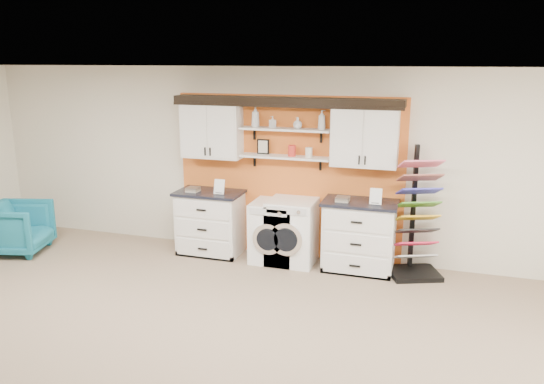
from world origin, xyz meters
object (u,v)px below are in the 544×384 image
(washer, at_px, (275,231))
(sample_rack, at_px, (416,236))
(base_cabinet_left, at_px, (211,222))
(dryer, at_px, (292,231))
(base_cabinet_right, at_px, (359,236))
(armchair, at_px, (18,228))

(washer, relative_size, sample_rack, 0.50)
(base_cabinet_left, distance_m, sample_rack, 3.02)
(base_cabinet_left, bearing_deg, dryer, -0.15)
(base_cabinet_right, height_order, washer, base_cabinet_right)
(armchair, bearing_deg, base_cabinet_left, -87.59)
(armchair, bearing_deg, sample_rack, -95.78)
(base_cabinet_right, xyz_separation_m, armchair, (-5.09, -0.86, -0.11))
(base_cabinet_left, xyz_separation_m, washer, (1.03, -0.00, -0.04))
(base_cabinet_right, distance_m, sample_rack, 0.76)
(washer, bearing_deg, base_cabinet_right, 0.16)
(dryer, bearing_deg, washer, -180.00)
(washer, xyz_separation_m, dryer, (0.27, 0.00, 0.02))
(base_cabinet_left, distance_m, washer, 1.03)
(armchair, bearing_deg, dryer, -92.74)
(washer, height_order, armchair, washer)
(base_cabinet_right, bearing_deg, dryer, -179.80)
(dryer, xyz_separation_m, sample_rack, (1.73, 0.04, 0.09))
(base_cabinet_right, relative_size, dryer, 1.09)
(sample_rack, bearing_deg, base_cabinet_left, 159.18)
(washer, bearing_deg, sample_rack, 1.12)
(base_cabinet_right, distance_m, armchair, 5.17)
(dryer, relative_size, armchair, 1.11)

